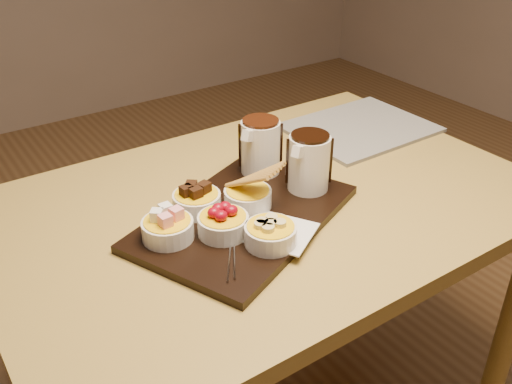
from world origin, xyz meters
TOP-DOWN VIEW (x-y plane):
  - dining_table at (0.00, 0.00)m, footprint 1.20×0.80m
  - serving_board at (-0.09, -0.05)m, footprint 0.54×0.46m
  - napkin at (-0.07, -0.15)m, footprint 0.16×0.16m
  - bowl_marshmallows at (-0.26, -0.04)m, footprint 0.10×0.10m
  - bowl_cake at (-0.17, 0.02)m, footprint 0.10×0.10m
  - bowl_strawberries at (-0.16, -0.08)m, footprint 0.10×0.10m
  - bowl_biscotti at (-0.07, -0.03)m, footprint 0.10×0.10m
  - bowl_bananas at (-0.11, -0.16)m, footprint 0.10×0.10m
  - pitcher_dark_chocolate at (0.08, -0.04)m, footprint 0.12×0.12m
  - pitcher_milk_chocolate at (0.04, 0.08)m, footprint 0.12×0.12m
  - fondue_skewers at (-0.16, -0.11)m, footprint 0.23×0.17m
  - newspaper at (0.43, 0.16)m, footprint 0.37×0.30m

SIDE VIEW (x-z plane):
  - dining_table at x=0.00m, z-range 0.28..1.03m
  - newspaper at x=0.43m, z-range 0.75..0.76m
  - serving_board at x=-0.09m, z-range 0.75..0.77m
  - napkin at x=-0.07m, z-range 0.77..0.77m
  - fondue_skewers at x=-0.16m, z-range 0.77..0.78m
  - bowl_marshmallows at x=-0.26m, z-range 0.77..0.81m
  - bowl_cake at x=-0.17m, z-range 0.77..0.81m
  - bowl_strawberries at x=-0.16m, z-range 0.77..0.81m
  - bowl_biscotti at x=-0.07m, z-range 0.77..0.81m
  - bowl_bananas at x=-0.11m, z-range 0.77..0.81m
  - pitcher_dark_chocolate at x=0.08m, z-range 0.77..0.89m
  - pitcher_milk_chocolate at x=0.04m, z-range 0.77..0.89m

